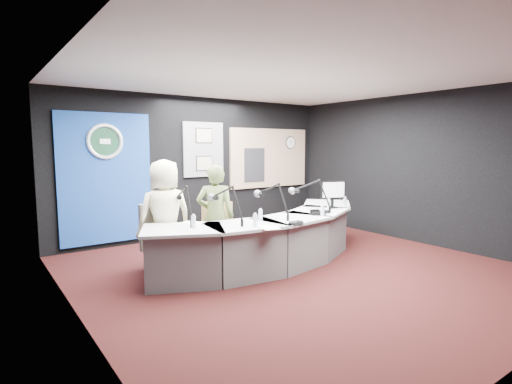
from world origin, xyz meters
TOP-DOWN VIEW (x-y plane):
  - ground at (0.00, 0.00)m, footprint 6.00×6.00m
  - ceiling at (0.00, 0.00)m, footprint 6.00×6.00m
  - wall_back at (0.00, 3.00)m, footprint 6.00×0.02m
  - wall_left at (-3.00, 0.00)m, footprint 0.02×6.00m
  - wall_right at (3.00, 0.00)m, footprint 0.02×6.00m
  - broadcast_desk at (-0.05, 0.55)m, footprint 4.50×1.90m
  - backdrop_panel at (-1.90, 2.97)m, footprint 1.60×0.05m
  - agency_seal at (-1.90, 2.93)m, footprint 0.63×0.07m
  - seal_center at (-1.90, 2.94)m, footprint 0.48×0.01m
  - pinboard at (0.05, 2.97)m, footprint 0.90×0.04m
  - framed_photo_upper at (0.05, 2.94)m, footprint 0.34×0.02m
  - framed_photo_lower at (0.05, 2.94)m, footprint 0.34×0.02m
  - booth_window_frame at (1.75, 2.97)m, footprint 2.12×0.06m
  - booth_glow at (1.75, 2.96)m, footprint 2.00×0.02m
  - equipment_rack at (1.30, 2.94)m, footprint 0.55×0.02m
  - wall_clock at (2.35, 2.94)m, footprint 0.28×0.01m
  - armchair_left at (-1.59, 1.13)m, footprint 0.63×0.63m
  - armchair_right at (-0.89, 0.88)m, footprint 0.70×0.70m
  - draped_jacket at (-1.62, 1.38)m, footprint 0.50×0.13m
  - person_man at (-1.59, 1.13)m, footprint 0.82×0.55m
  - person_woman at (-0.89, 0.88)m, footprint 0.68×0.62m
  - computer_monitor at (1.23, 0.51)m, footprint 0.39×0.16m
  - desk_phone at (0.54, 0.17)m, footprint 0.26×0.24m
  - headphones_near at (0.76, 0.25)m, footprint 0.21×0.21m
  - headphones_far at (-0.23, -0.18)m, footprint 0.24×0.24m
  - paper_stack at (-1.36, 0.71)m, footprint 0.34×0.36m
  - notepad at (-0.69, -0.17)m, footprint 0.28×0.35m
  - boom_mic_a at (-1.47, 0.75)m, footprint 0.20×0.73m
  - boom_mic_b at (-1.00, 0.40)m, footprint 0.23×0.73m
  - boom_mic_c at (-0.23, 0.35)m, footprint 0.21×0.73m
  - boom_mic_d at (0.62, 0.42)m, footprint 0.50×0.61m
  - water_bottles at (0.02, 0.26)m, footprint 3.08×0.55m

SIDE VIEW (x-z plane):
  - ground at x=0.00m, z-range 0.00..0.00m
  - broadcast_desk at x=-0.05m, z-range 0.00..0.75m
  - armchair_right at x=-0.89m, z-range 0.00..0.89m
  - armchair_left at x=-1.59m, z-range 0.00..1.06m
  - draped_jacket at x=-1.62m, z-range 0.27..0.97m
  - paper_stack at x=-1.36m, z-range 0.75..0.75m
  - notepad at x=-0.69m, z-range 0.75..0.75m
  - headphones_near at x=0.76m, z-range 0.75..0.79m
  - headphones_far at x=-0.23m, z-range 0.75..0.79m
  - person_woman at x=-0.89m, z-range 0.00..1.55m
  - desk_phone at x=0.54m, z-range 0.75..0.80m
  - person_man at x=-1.59m, z-range 0.00..1.63m
  - water_bottles at x=0.02m, z-range 0.75..0.93m
  - boom_mic_a at x=-1.47m, z-range 0.75..1.35m
  - boom_mic_b at x=-1.00m, z-range 0.75..1.35m
  - boom_mic_c at x=-0.23m, z-range 0.75..1.35m
  - boom_mic_d at x=0.62m, z-range 0.75..1.35m
  - computer_monitor at x=1.23m, z-range 0.93..1.21m
  - backdrop_panel at x=-1.90m, z-range 0.10..2.40m
  - wall_back at x=0.00m, z-range 0.00..2.80m
  - wall_left at x=-3.00m, z-range 0.00..2.80m
  - wall_right at x=3.00m, z-range 0.00..2.80m
  - equipment_rack at x=1.30m, z-range 1.03..1.78m
  - framed_photo_lower at x=0.05m, z-range 1.33..1.60m
  - booth_window_frame at x=1.75m, z-range 0.89..2.21m
  - booth_glow at x=1.75m, z-range 0.95..2.15m
  - pinboard at x=0.05m, z-range 1.20..2.30m
  - agency_seal at x=-1.90m, z-range 1.58..2.21m
  - seal_center at x=-1.90m, z-range 1.66..2.14m
  - wall_clock at x=2.35m, z-range 1.76..2.04m
  - framed_photo_upper at x=0.05m, z-range 1.89..2.17m
  - ceiling at x=0.00m, z-range 2.79..2.81m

